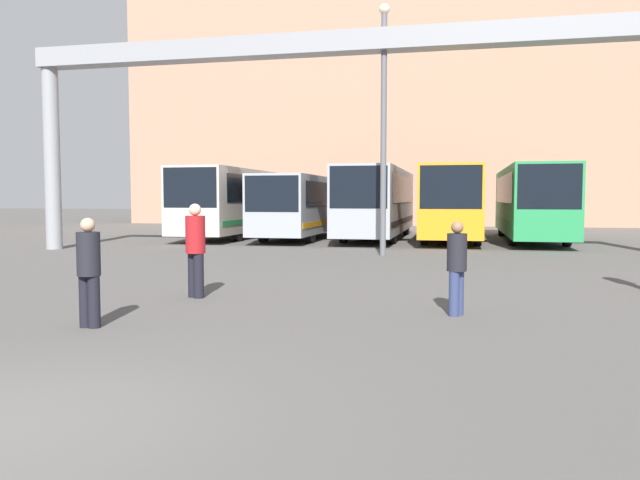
# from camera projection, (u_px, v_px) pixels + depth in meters

# --- Properties ---
(building_backdrop) EXTENTS (42.58, 12.00, 17.85)m
(building_backdrop) POSITION_uv_depth(u_px,v_px,m) (411.00, 110.00, 49.53)
(building_backdrop) COLOR tan
(building_backdrop) RESTS_ON ground
(overhead_gantry) EXTENTS (23.36, 0.80, 7.56)m
(overhead_gantry) POSITION_uv_depth(u_px,v_px,m) (345.00, 74.00, 21.14)
(overhead_gantry) COLOR gray
(overhead_gantry) RESTS_ON ground
(bus_slot_0) EXTENTS (2.60, 11.87, 3.33)m
(bus_slot_0) POSITION_uv_depth(u_px,v_px,m) (239.00, 199.00, 31.54)
(bus_slot_0) COLOR beige
(bus_slot_0) RESTS_ON ground
(bus_slot_1) EXTENTS (2.48, 10.26, 2.97)m
(bus_slot_1) POSITION_uv_depth(u_px,v_px,m) (303.00, 203.00, 30.01)
(bus_slot_1) COLOR #999EA5
(bus_slot_1) RESTS_ON ground
(bus_slot_2) EXTENTS (2.51, 12.22, 3.32)m
(bus_slot_2) POSITION_uv_depth(u_px,v_px,m) (378.00, 199.00, 30.18)
(bus_slot_2) COLOR #999EA5
(bus_slot_2) RESTS_ON ground
(bus_slot_3) EXTENTS (2.54, 10.82, 3.30)m
(bus_slot_3) POSITION_uv_depth(u_px,v_px,m) (452.00, 199.00, 28.73)
(bus_slot_3) COLOR orange
(bus_slot_3) RESTS_ON ground
(bus_slot_4) EXTENTS (2.47, 12.00, 3.31)m
(bus_slot_4) POSITION_uv_depth(u_px,v_px,m) (531.00, 199.00, 28.54)
(bus_slot_4) COLOR #268C4C
(bus_slot_4) RESTS_ON ground
(pedestrian_mid_right) EXTENTS (0.34, 0.34, 1.66)m
(pedestrian_mid_right) POSITION_uv_depth(u_px,v_px,m) (89.00, 270.00, 9.36)
(pedestrian_mid_right) COLOR black
(pedestrian_mid_right) RESTS_ON ground
(pedestrian_mid_left) EXTENTS (0.33, 0.33, 1.57)m
(pedestrian_mid_left) POSITION_uv_depth(u_px,v_px,m) (457.00, 266.00, 10.32)
(pedestrian_mid_left) COLOR navy
(pedestrian_mid_left) RESTS_ON ground
(pedestrian_far_center) EXTENTS (0.38, 0.38, 1.85)m
(pedestrian_far_center) POSITION_uv_depth(u_px,v_px,m) (196.00, 248.00, 12.20)
(pedestrian_far_center) COLOR black
(pedestrian_far_center) RESTS_ON ground
(lamp_post) EXTENTS (0.36, 0.36, 8.39)m
(lamp_post) POSITION_uv_depth(u_px,v_px,m) (384.00, 120.00, 20.86)
(lamp_post) COLOR #595B60
(lamp_post) RESTS_ON ground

